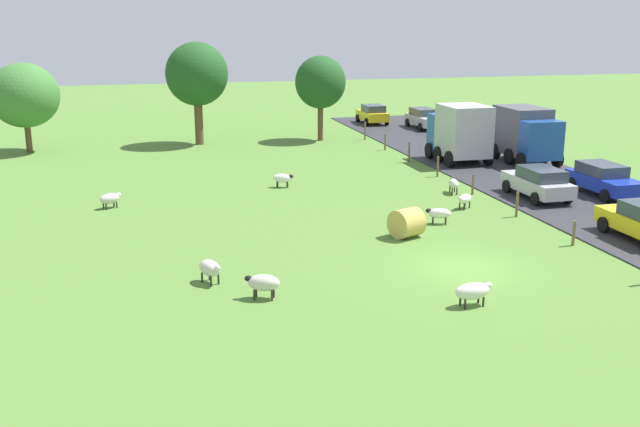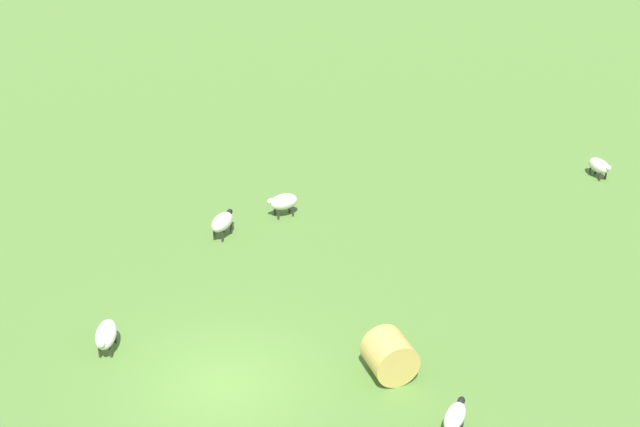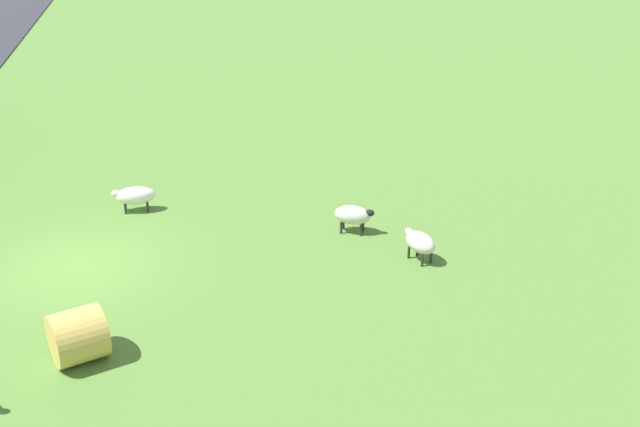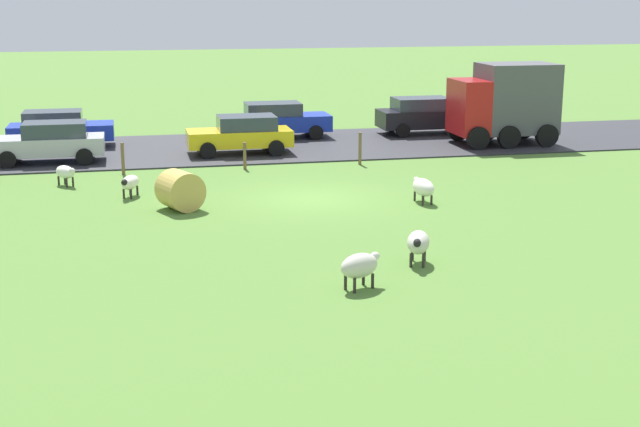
{
  "view_description": "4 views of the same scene",
  "coord_description": "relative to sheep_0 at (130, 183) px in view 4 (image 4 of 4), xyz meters",
  "views": [
    {
      "loc": [
        -11.14,
        -22.51,
        8.65
      ],
      "look_at": [
        -4.43,
        3.45,
        1.44
      ],
      "focal_mm": 40.84,
      "sensor_mm": 36.0,
      "label": 1
    },
    {
      "loc": [
        18.04,
        3.26,
        14.77
      ],
      "look_at": [
        -5.91,
        2.15,
        1.76
      ],
      "focal_mm": 51.3,
      "sensor_mm": 36.0,
      "label": 2
    },
    {
      "loc": [
        -3.83,
        19.74,
        10.74
      ],
      "look_at": [
        -6.26,
        0.96,
        1.63
      ],
      "focal_mm": 47.01,
      "sensor_mm": 36.0,
      "label": 3
    },
    {
      "loc": [
        -26.94,
        5.59,
        6.33
      ],
      "look_at": [
        -5.77,
        0.98,
        0.96
      ],
      "focal_mm": 49.73,
      "sensor_mm": 36.0,
      "label": 4
    }
  ],
  "objects": [
    {
      "name": "truck_0",
      "position": [
        6.93,
        -15.86,
        1.39
      ],
      "size": [
        2.63,
        4.32,
        3.43
      ],
      "color": "#B21919",
      "rests_on": "road_strip"
    },
    {
      "name": "ground_plane",
      "position": [
        -1.47,
        -5.64,
        -0.47
      ],
      "size": [
        160.0,
        160.0,
        0.0
      ],
      "primitive_type": "plane",
      "color": "#517A33"
    },
    {
      "name": "car_0",
      "position": [
        6.52,
        2.94,
        0.39
      ],
      "size": [
        1.96,
        4.26,
        1.55
      ],
      "color": "#B7B7BC",
      "rests_on": "road_strip"
    },
    {
      "name": "sheep_0",
      "position": [
        0.0,
        0.0,
        0.0
      ],
      "size": [
        1.14,
        0.78,
        0.7
      ],
      "color": "silver",
      "rests_on": "ground_plane"
    },
    {
      "name": "car_4",
      "position": [
        10.1,
        2.81,
        0.39
      ],
      "size": [
        2.01,
        4.29,
        1.54
      ],
      "color": "#1933B2",
      "rests_on": "road_strip"
    },
    {
      "name": "sheep_5",
      "position": [
        -2.76,
        -8.93,
        0.02
      ],
      "size": [
        1.29,
        0.62,
        0.76
      ],
      "color": "silver",
      "rests_on": "ground_plane"
    },
    {
      "name": "hay_bale_0",
      "position": [
        -2.07,
        -1.48,
        0.12
      ],
      "size": [
        1.48,
        1.52,
        1.19
      ],
      "primitive_type": "cylinder",
      "rotation": [
        1.57,
        0.0,
        1.97
      ],
      "color": "tan",
      "rests_on": "ground_plane"
    },
    {
      "name": "fence_post_0",
      "position": [
        3.86,
        -8.64,
        0.14
      ],
      "size": [
        0.12,
        0.12,
        1.24
      ],
      "primitive_type": "cylinder",
      "color": "brown",
      "rests_on": "ground_plane"
    },
    {
      "name": "sheep_6",
      "position": [
        -10.41,
        -4.87,
        0.06
      ],
      "size": [
        0.94,
        1.13,
        0.81
      ],
      "color": "beige",
      "rests_on": "ground_plane"
    },
    {
      "name": "fence_post_1",
      "position": [
        3.86,
        -4.22,
        0.03
      ],
      "size": [
        0.12,
        0.12,
        1.01
      ],
      "primitive_type": "cylinder",
      "color": "brown",
      "rests_on": "ground_plane"
    },
    {
      "name": "sheep_2",
      "position": [
        2.22,
        2.12,
        -0.0
      ],
      "size": [
        1.01,
        0.88,
        0.7
      ],
      "color": "white",
      "rests_on": "ground_plane"
    },
    {
      "name": "car_6",
      "position": [
        10.62,
        -6.64,
        0.41
      ],
      "size": [
        2.03,
        4.42,
        1.58
      ],
      "color": "#1933B2",
      "rests_on": "road_strip"
    },
    {
      "name": "sheep_4",
      "position": [
        -8.92,
        -6.71,
        0.07
      ],
      "size": [
        1.19,
        0.88,
        0.81
      ],
      "color": "beige",
      "rests_on": "ground_plane"
    },
    {
      "name": "road_strip",
      "position": [
        8.56,
        -5.64,
        -0.44
      ],
      "size": [
        8.0,
        80.0,
        0.06
      ],
      "primitive_type": "cube",
      "color": "#2D2D33",
      "rests_on": "ground_plane"
    },
    {
      "name": "fence_post_2",
      "position": [
        3.86,
        0.21,
        0.1
      ],
      "size": [
        0.12,
        0.12,
        1.15
      ],
      "primitive_type": "cylinder",
      "color": "brown",
      "rests_on": "ground_plane"
    },
    {
      "name": "car_5",
      "position": [
        6.96,
        -4.49,
        0.38
      ],
      "size": [
        2.06,
        4.19,
        1.53
      ],
      "color": "yellow",
      "rests_on": "road_strip"
    },
    {
      "name": "car_2",
      "position": [
        10.35,
        -13.51,
        0.45
      ],
      "size": [
        2.07,
        4.56,
        1.67
      ],
      "color": "black",
      "rests_on": "road_strip"
    }
  ]
}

